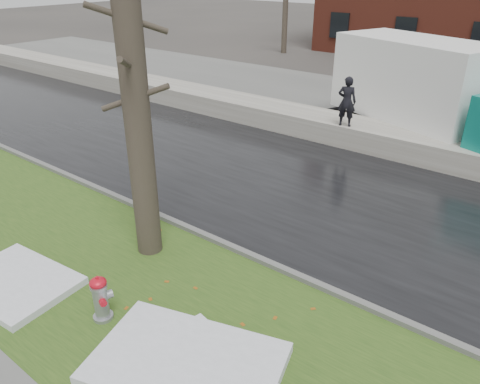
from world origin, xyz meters
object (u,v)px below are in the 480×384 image
Objects in this scene: fire_hydrant at (100,296)px; tree at (136,101)px; box_truck at (439,94)px; worker at (347,101)px.

fire_hydrant is 0.14× the size of tree.
tree is 10.56m from box_truck.
tree reaches higher than worker.
fire_hydrant is 0.09× the size of box_truck.
box_truck reaches higher than fire_hydrant.
fire_hydrant is 12.26m from box_truck.
box_truck is 2.97m from worker.
fire_hydrant is 10.20m from worker.
tree is 8.35m from worker.
worker is at bearing 87.63° from tree.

